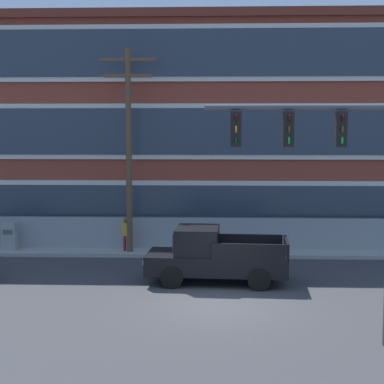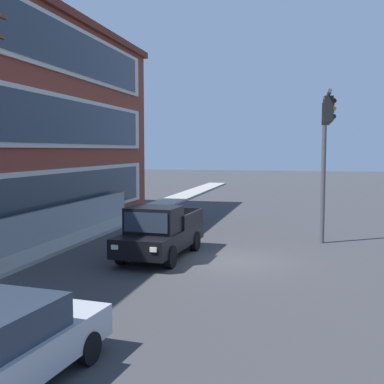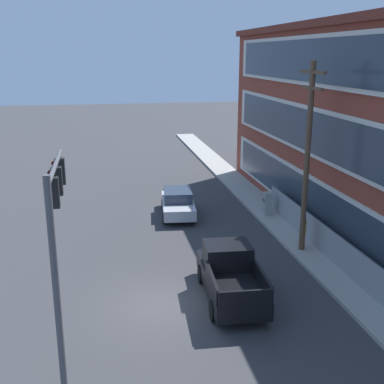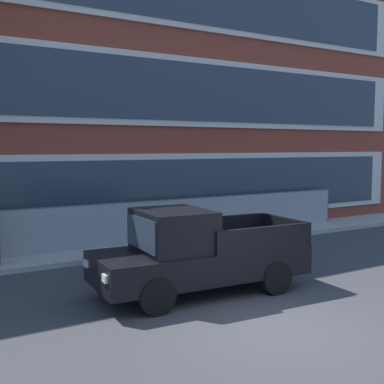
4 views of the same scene
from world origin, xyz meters
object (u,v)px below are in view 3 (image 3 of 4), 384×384
traffic_signal_mast (56,222)px  pedestrian_near_cabinet (303,232)px  sedan_silver (178,203)px  electrical_cabinet (267,205)px  utility_pole_near_corner (308,152)px  pickup_truck_black (230,275)px

traffic_signal_mast → pedestrian_near_cabinet: (-6.99, 11.01, -3.73)m
traffic_signal_mast → sedan_silver: size_ratio=1.42×
electrical_cabinet → pedestrian_near_cabinet: pedestrian_near_cabinet is taller
sedan_silver → utility_pole_near_corner: size_ratio=0.50×
pickup_truck_black → utility_pole_near_corner: 7.28m
traffic_signal_mast → pedestrian_near_cabinet: traffic_signal_mast is taller
sedan_silver → traffic_signal_mast: bearing=-23.1°
utility_pole_near_corner → pedestrian_near_cabinet: 4.10m
sedan_silver → utility_pole_near_corner: bearing=37.1°
utility_pole_near_corner → traffic_signal_mast: bearing=-57.9°
electrical_cabinet → traffic_signal_mast: bearing=-41.7°
pickup_truck_black → sedan_silver: pickup_truck_black is taller
sedan_silver → electrical_cabinet: sedan_silver is taller
traffic_signal_mast → pedestrian_near_cabinet: 13.56m
pickup_truck_black → utility_pole_near_corner: bearing=128.9°
pickup_truck_black → sedan_silver: (-10.52, -0.42, -0.16)m
traffic_signal_mast → utility_pole_near_corner: utility_pole_near_corner is taller
pickup_truck_black → sedan_silver: size_ratio=1.16×
utility_pole_near_corner → pedestrian_near_cabinet: bearing=140.6°
pickup_truck_black → pedestrian_near_cabinet: pickup_truck_black is taller
utility_pole_near_corner → electrical_cabinet: (-5.54, 0.14, -4.33)m
pickup_truck_black → pedestrian_near_cabinet: (-3.93, 4.81, 0.01)m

